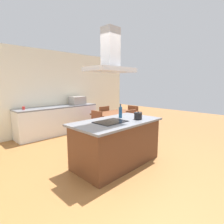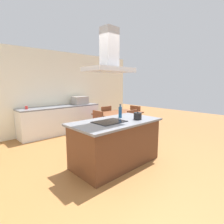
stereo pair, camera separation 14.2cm
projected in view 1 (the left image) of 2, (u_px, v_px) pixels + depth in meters
ground at (76, 145)px, 4.73m from camera, size 16.00×16.00×0.00m
wall_back at (44, 92)px, 5.72m from camera, size 7.20×0.10×2.70m
kitchen_island at (117, 142)px, 3.61m from camera, size 1.84×0.99×0.90m
cooktop at (111, 122)px, 3.42m from camera, size 0.60×0.44×0.01m
tea_kettle at (138, 116)px, 3.67m from camera, size 0.22×0.17×0.17m
olive_oil_bottle at (120, 112)px, 3.84m from camera, size 0.07×0.07×0.29m
back_counter at (59, 120)px, 5.82m from camera, size 2.67×0.62×0.90m
countertop_microwave at (77, 101)px, 6.24m from camera, size 0.50×0.38×0.28m
coffee_mug_red at (24, 108)px, 5.03m from camera, size 0.08×0.08×0.09m
dining_table at (117, 115)px, 5.46m from camera, size 1.40×0.90×0.75m
chair_at_right_end at (135, 116)px, 6.13m from camera, size 0.42×0.42×0.89m
chair_facing_island at (134, 124)px, 5.02m from camera, size 0.42×0.42×0.89m
chair_facing_back_wall at (102, 117)px, 5.95m from camera, size 0.42×0.42×0.89m
chair_at_left_end at (94, 125)px, 4.84m from camera, size 0.42×0.42×0.89m
range_hood at (111, 58)px, 3.23m from camera, size 0.90×0.55×0.78m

